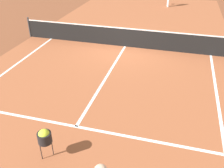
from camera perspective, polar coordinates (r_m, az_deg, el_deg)
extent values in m
plane|color=brown|center=(12.75, 3.02, 8.58)|extent=(60.00, 60.00, 0.00)
cube|color=#9E5433|center=(12.75, 3.02, 8.58)|extent=(10.62, 24.40, 0.00)
cube|color=white|center=(7.54, 24.27, -12.13)|extent=(0.10, 11.89, 0.01)
cube|color=white|center=(7.47, -8.19, -9.61)|extent=(8.22, 0.10, 0.01)
cube|color=white|center=(9.95, -1.11, 1.90)|extent=(0.10, 6.40, 0.01)
cylinder|color=#33383D|center=(14.62, -18.39, 12.23)|extent=(0.09, 0.09, 1.07)
cube|color=black|center=(12.59, 3.07, 10.50)|extent=(10.73, 0.02, 0.91)
cube|color=white|center=(12.43, 3.14, 12.57)|extent=(10.73, 0.03, 0.05)
cylinder|color=white|center=(20.90, 12.78, 17.84)|extent=(0.11, 0.11, 0.77)
cylinder|color=white|center=(21.11, 12.67, 17.98)|extent=(0.11, 0.11, 0.77)
cylinder|color=black|center=(6.33, -15.16, -11.77)|extent=(0.34, 0.34, 0.28)
cylinder|color=black|center=(6.57, -15.92, -14.65)|extent=(0.02, 0.02, 0.50)
cylinder|color=black|center=(6.61, -13.47, -13.92)|extent=(0.02, 0.02, 0.50)
sphere|color=#CCE033|center=(6.27, -15.27, -11.16)|extent=(0.29, 0.29, 0.29)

